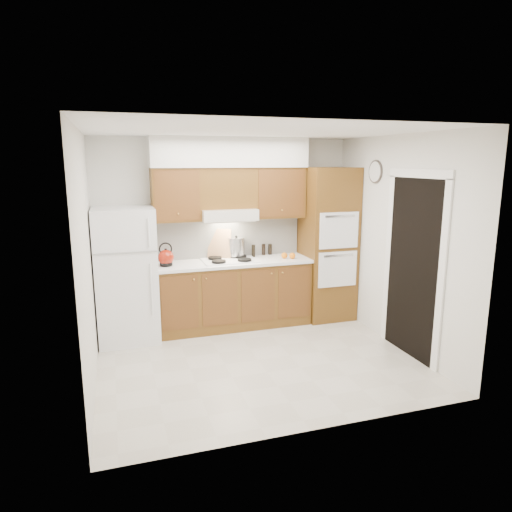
# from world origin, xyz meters

# --- Properties ---
(floor) EXTENTS (3.60, 3.60, 0.00)m
(floor) POSITION_xyz_m (0.00, 0.00, 0.00)
(floor) COLOR beige
(floor) RESTS_ON ground
(ceiling) EXTENTS (3.60, 3.60, 0.00)m
(ceiling) POSITION_xyz_m (0.00, 0.00, 2.60)
(ceiling) COLOR white
(ceiling) RESTS_ON wall_back
(wall_back) EXTENTS (3.60, 0.02, 2.60)m
(wall_back) POSITION_xyz_m (0.00, 1.50, 1.30)
(wall_back) COLOR silver
(wall_back) RESTS_ON floor
(wall_left) EXTENTS (0.02, 3.00, 2.60)m
(wall_left) POSITION_xyz_m (-1.80, 0.00, 1.30)
(wall_left) COLOR silver
(wall_left) RESTS_ON floor
(wall_right) EXTENTS (0.02, 3.00, 2.60)m
(wall_right) POSITION_xyz_m (1.80, 0.00, 1.30)
(wall_right) COLOR silver
(wall_right) RESTS_ON floor
(fridge) EXTENTS (0.75, 0.72, 1.72)m
(fridge) POSITION_xyz_m (-1.41, 1.14, 0.86)
(fridge) COLOR white
(fridge) RESTS_ON floor
(base_cabinets) EXTENTS (2.11, 0.60, 0.90)m
(base_cabinets) POSITION_xyz_m (0.02, 1.20, 0.45)
(base_cabinets) COLOR brown
(base_cabinets) RESTS_ON floor
(countertop) EXTENTS (2.13, 0.62, 0.04)m
(countertop) POSITION_xyz_m (0.03, 1.19, 0.92)
(countertop) COLOR white
(countertop) RESTS_ON base_cabinets
(backsplash) EXTENTS (2.11, 0.03, 0.56)m
(backsplash) POSITION_xyz_m (0.02, 1.49, 1.22)
(backsplash) COLOR white
(backsplash) RESTS_ON countertop
(oven_cabinet) EXTENTS (0.70, 0.65, 2.20)m
(oven_cabinet) POSITION_xyz_m (1.44, 1.18, 1.10)
(oven_cabinet) COLOR brown
(oven_cabinet) RESTS_ON floor
(upper_cab_left) EXTENTS (0.63, 0.33, 0.70)m
(upper_cab_left) POSITION_xyz_m (-0.71, 1.33, 1.85)
(upper_cab_left) COLOR brown
(upper_cab_left) RESTS_ON wall_back
(upper_cab_right) EXTENTS (0.73, 0.33, 0.70)m
(upper_cab_right) POSITION_xyz_m (0.72, 1.33, 1.85)
(upper_cab_right) COLOR brown
(upper_cab_right) RESTS_ON wall_back
(range_hood) EXTENTS (0.75, 0.45, 0.15)m
(range_hood) POSITION_xyz_m (-0.02, 1.27, 1.57)
(range_hood) COLOR silver
(range_hood) RESTS_ON wall_back
(upper_cab_over_hood) EXTENTS (0.75, 0.33, 0.55)m
(upper_cab_over_hood) POSITION_xyz_m (-0.02, 1.33, 1.92)
(upper_cab_over_hood) COLOR brown
(upper_cab_over_hood) RESTS_ON range_hood
(soffit) EXTENTS (2.13, 0.36, 0.40)m
(soffit) POSITION_xyz_m (0.03, 1.32, 2.40)
(soffit) COLOR silver
(soffit) RESTS_ON wall_back
(cooktop) EXTENTS (0.74, 0.50, 0.01)m
(cooktop) POSITION_xyz_m (-0.02, 1.21, 0.95)
(cooktop) COLOR white
(cooktop) RESTS_ON countertop
(doorway) EXTENTS (0.02, 0.90, 2.10)m
(doorway) POSITION_xyz_m (1.79, -0.35, 1.05)
(doorway) COLOR black
(doorway) RESTS_ON floor
(wall_clock) EXTENTS (0.02, 0.30, 0.30)m
(wall_clock) POSITION_xyz_m (1.79, 0.55, 2.15)
(wall_clock) COLOR #3F3833
(wall_clock) RESTS_ON wall_right
(kettle) EXTENTS (0.22, 0.22, 0.21)m
(kettle) POSITION_xyz_m (-0.89, 1.15, 1.05)
(kettle) COLOR maroon
(kettle) RESTS_ON countertop
(cutting_board) EXTENTS (0.34, 0.24, 0.43)m
(cutting_board) POSITION_xyz_m (-0.12, 1.42, 1.14)
(cutting_board) COLOR tan
(cutting_board) RESTS_ON countertop
(stock_pot) EXTENTS (0.27, 0.27, 0.25)m
(stock_pot) POSITION_xyz_m (0.12, 1.39, 1.10)
(stock_pot) COLOR #BCBCC1
(stock_pot) RESTS_ON cooktop
(condiment_a) EXTENTS (0.05, 0.05, 0.18)m
(condiment_a) POSITION_xyz_m (0.37, 1.37, 1.03)
(condiment_a) COLOR black
(condiment_a) RESTS_ON countertop
(condiment_b) EXTENTS (0.05, 0.05, 0.16)m
(condiment_b) POSITION_xyz_m (0.55, 1.45, 1.02)
(condiment_b) COLOR black
(condiment_b) RESTS_ON countertop
(condiment_c) EXTENTS (0.07, 0.07, 0.15)m
(condiment_c) POSITION_xyz_m (0.65, 1.45, 1.02)
(condiment_c) COLOR black
(condiment_c) RESTS_ON countertop
(orange_near) EXTENTS (0.11, 0.11, 0.09)m
(orange_near) POSITION_xyz_m (0.85, 1.07, 0.98)
(orange_near) COLOR orange
(orange_near) RESTS_ON countertop
(orange_far) EXTENTS (0.11, 0.11, 0.09)m
(orange_far) POSITION_xyz_m (0.75, 1.12, 0.98)
(orange_far) COLOR orange
(orange_far) RESTS_ON countertop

